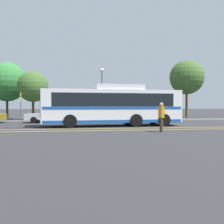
{
  "coord_description": "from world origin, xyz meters",
  "views": [
    {
      "loc": [
        -3.81,
        -21.21,
        1.64
      ],
      "look_at": [
        -0.68,
        -0.33,
        1.14
      ],
      "focal_mm": 42.0,
      "sensor_mm": 36.0,
      "label": 1
    }
  ],
  "objects_px": {
    "transit_bus": "(112,105)",
    "parked_car_3": "(158,114)",
    "parked_car_1": "(51,116)",
    "tree_0": "(187,78)",
    "parked_car_2": "(108,115)",
    "bus_stop_sign": "(21,106)",
    "tree_2": "(33,87)",
    "tree_1": "(7,82)",
    "street_lamp": "(102,86)",
    "pedestrian_0": "(161,115)"
  },
  "relations": [
    {
      "from": "transit_bus",
      "to": "parked_car_3",
      "type": "xyz_separation_m",
      "value": [
        5.53,
        5.06,
        -0.93
      ]
    },
    {
      "from": "bus_stop_sign",
      "to": "pedestrian_0",
      "type": "bearing_deg",
      "value": -115.88
    },
    {
      "from": "parked_car_3",
      "to": "tree_2",
      "type": "bearing_deg",
      "value": -108.97
    },
    {
      "from": "pedestrian_0",
      "to": "tree_2",
      "type": "bearing_deg",
      "value": -153.4
    },
    {
      "from": "transit_bus",
      "to": "parked_car_1",
      "type": "relative_size",
      "value": 2.35
    },
    {
      "from": "street_lamp",
      "to": "tree_0",
      "type": "bearing_deg",
      "value": 16.28
    },
    {
      "from": "parked_car_1",
      "to": "parked_car_2",
      "type": "relative_size",
      "value": 1.18
    },
    {
      "from": "bus_stop_sign",
      "to": "tree_2",
      "type": "bearing_deg",
      "value": 0.27
    },
    {
      "from": "transit_bus",
      "to": "tree_1",
      "type": "relative_size",
      "value": 1.67
    },
    {
      "from": "tree_2",
      "to": "parked_car_3",
      "type": "bearing_deg",
      "value": -18.02
    },
    {
      "from": "bus_stop_sign",
      "to": "tree_0",
      "type": "distance_m",
      "value": 22.97
    },
    {
      "from": "parked_car_2",
      "to": "parked_car_1",
      "type": "bearing_deg",
      "value": 98.66
    },
    {
      "from": "bus_stop_sign",
      "to": "street_lamp",
      "type": "height_order",
      "value": "street_lamp"
    },
    {
      "from": "pedestrian_0",
      "to": "tree_2",
      "type": "xyz_separation_m",
      "value": [
        -9.87,
        14.46,
        2.69
      ]
    },
    {
      "from": "parked_car_3",
      "to": "street_lamp",
      "type": "distance_m",
      "value": 7.06
    },
    {
      "from": "parked_car_3",
      "to": "pedestrian_0",
      "type": "distance_m",
      "value": 10.7
    },
    {
      "from": "parked_car_3",
      "to": "pedestrian_0",
      "type": "bearing_deg",
      "value": -18.32
    },
    {
      "from": "parked_car_2",
      "to": "parked_car_3",
      "type": "xyz_separation_m",
      "value": [
        5.17,
        -0.52,
        0.07
      ]
    },
    {
      "from": "tree_1",
      "to": "parked_car_3",
      "type": "bearing_deg",
      "value": -23.4
    },
    {
      "from": "tree_0",
      "to": "tree_1",
      "type": "relative_size",
      "value": 1.1
    },
    {
      "from": "parked_car_2",
      "to": "tree_1",
      "type": "bearing_deg",
      "value": 63.19
    },
    {
      "from": "tree_1",
      "to": "street_lamp",
      "type": "bearing_deg",
      "value": -19.23
    },
    {
      "from": "pedestrian_0",
      "to": "tree_0",
      "type": "distance_m",
      "value": 19.75
    },
    {
      "from": "pedestrian_0",
      "to": "tree_2",
      "type": "height_order",
      "value": "tree_2"
    },
    {
      "from": "pedestrian_0",
      "to": "street_lamp",
      "type": "xyz_separation_m",
      "value": [
        -2.24,
        13.49,
        2.76
      ]
    },
    {
      "from": "pedestrian_0",
      "to": "street_lamp",
      "type": "bearing_deg",
      "value": -178.28
    },
    {
      "from": "transit_bus",
      "to": "bus_stop_sign",
      "type": "bearing_deg",
      "value": 97.83
    },
    {
      "from": "transit_bus",
      "to": "tree_1",
      "type": "xyz_separation_m",
      "value": [
        -10.98,
        12.2,
        2.84
      ]
    },
    {
      "from": "parked_car_3",
      "to": "tree_1",
      "type": "xyz_separation_m",
      "value": [
        -16.51,
        7.14,
        3.77
      ]
    },
    {
      "from": "parked_car_2",
      "to": "parked_car_3",
      "type": "bearing_deg",
      "value": -92.22
    },
    {
      "from": "pedestrian_0",
      "to": "bus_stop_sign",
      "type": "xyz_separation_m",
      "value": [
        -9.17,
        3.78,
        0.58
      ]
    },
    {
      "from": "pedestrian_0",
      "to": "bus_stop_sign",
      "type": "relative_size",
      "value": 0.71
    },
    {
      "from": "tree_2",
      "to": "parked_car_2",
      "type": "bearing_deg",
      "value": -25.3
    },
    {
      "from": "transit_bus",
      "to": "tree_0",
      "type": "distance_m",
      "value": 16.94
    },
    {
      "from": "parked_car_3",
      "to": "tree_0",
      "type": "distance_m",
      "value": 10.16
    },
    {
      "from": "transit_bus",
      "to": "bus_stop_sign",
      "type": "relative_size",
      "value": 4.41
    },
    {
      "from": "tree_1",
      "to": "tree_2",
      "type": "relative_size",
      "value": 1.26
    },
    {
      "from": "pedestrian_0",
      "to": "parked_car_1",
      "type": "bearing_deg",
      "value": -151.3
    },
    {
      "from": "parked_car_2",
      "to": "street_lamp",
      "type": "relative_size",
      "value": 0.71
    },
    {
      "from": "parked_car_2",
      "to": "tree_0",
      "type": "relative_size",
      "value": 0.54
    },
    {
      "from": "pedestrian_0",
      "to": "tree_0",
      "type": "bearing_deg",
      "value": 143.33
    },
    {
      "from": "transit_bus",
      "to": "tree_2",
      "type": "distance_m",
      "value": 12.15
    },
    {
      "from": "tree_2",
      "to": "parked_car_1",
      "type": "bearing_deg",
      "value": -61.17
    },
    {
      "from": "parked_car_3",
      "to": "bus_stop_sign",
      "type": "distance_m",
      "value": 13.97
    },
    {
      "from": "street_lamp",
      "to": "tree_1",
      "type": "distance_m",
      "value": 11.75
    },
    {
      "from": "transit_bus",
      "to": "parked_car_3",
      "type": "height_order",
      "value": "transit_bus"
    },
    {
      "from": "tree_1",
      "to": "tree_2",
      "type": "bearing_deg",
      "value": -40.03
    },
    {
      "from": "parked_car_3",
      "to": "transit_bus",
      "type": "bearing_deg",
      "value": -48.5
    },
    {
      "from": "street_lamp",
      "to": "tree_0",
      "type": "xyz_separation_m",
      "value": [
        11.57,
        3.38,
        1.53
      ]
    },
    {
      "from": "parked_car_1",
      "to": "parked_car_3",
      "type": "relative_size",
      "value": 1.18
    }
  ]
}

